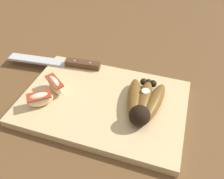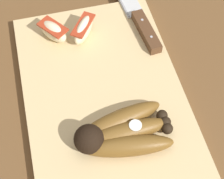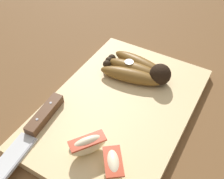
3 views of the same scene
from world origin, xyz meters
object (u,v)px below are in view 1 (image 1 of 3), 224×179
Objects in this scene: chefs_knife at (67,63)px; apple_wedge_middle at (55,85)px; banana_bunch at (144,102)px; apple_wedge_near at (40,99)px.

apple_wedge_middle reaches higher than chefs_knife.
banana_bunch is 0.22m from apple_wedge_middle.
chefs_knife is 0.11m from apple_wedge_middle.
apple_wedge_near is at bearing -163.43° from banana_bunch.
banana_bunch is 0.56× the size of chefs_knife.
apple_wedge_near reaches higher than chefs_knife.
apple_wedge_near is (0.01, -0.17, 0.01)m from chefs_knife.
chefs_knife is (-0.25, 0.10, -0.01)m from banana_bunch.
chefs_knife is 4.37× the size of apple_wedge_near.
apple_wedge_middle is at bearing -77.43° from chefs_knife.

